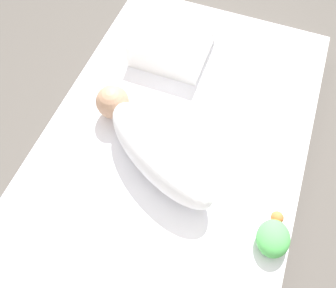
% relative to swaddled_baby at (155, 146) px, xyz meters
% --- Properties ---
extents(ground_plane, '(12.00, 12.00, 0.00)m').
position_rel_swaddled_baby_xyz_m(ground_plane, '(0.11, -0.04, -0.25)').
color(ground_plane, '#514C47').
extents(bed_mattress, '(1.53, 1.00, 0.16)m').
position_rel_swaddled_baby_xyz_m(bed_mattress, '(0.11, -0.04, -0.17)').
color(bed_mattress, white).
rests_on(bed_mattress, ground_plane).
extents(swaddled_baby, '(0.42, 0.59, 0.18)m').
position_rel_swaddled_baby_xyz_m(swaddled_baby, '(0.00, 0.00, 0.00)').
color(swaddled_baby, white).
rests_on(swaddled_baby, bed_mattress).
extents(pillow, '(0.31, 0.32, 0.11)m').
position_rel_swaddled_baby_xyz_m(pillow, '(0.53, 0.12, -0.03)').
color(pillow, white).
rests_on(pillow, bed_mattress).
extents(turtle_plush, '(0.16, 0.11, 0.08)m').
position_rel_swaddled_baby_xyz_m(turtle_plush, '(-0.15, -0.47, -0.05)').
color(turtle_plush, '#51B756').
rests_on(turtle_plush, bed_mattress).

